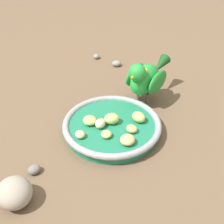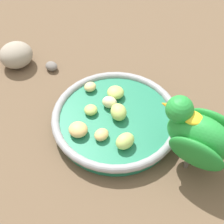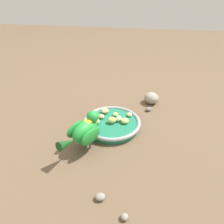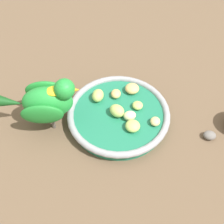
% 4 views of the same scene
% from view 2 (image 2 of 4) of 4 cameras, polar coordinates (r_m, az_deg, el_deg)
% --- Properties ---
extents(ground_plane, '(4.00, 4.00, 0.00)m').
position_cam_2_polar(ground_plane, '(0.68, -1.22, -0.79)').
color(ground_plane, brown).
extents(feeding_bowl, '(0.24, 0.24, 0.03)m').
position_cam_2_polar(feeding_bowl, '(0.65, 0.62, -1.25)').
color(feeding_bowl, '#1E7251').
rests_on(feeding_bowl, ground_plane).
extents(apple_piece_0, '(0.05, 0.05, 0.03)m').
position_cam_2_polar(apple_piece_0, '(0.60, 2.18, -4.85)').
color(apple_piece_0, '#B2CC66').
rests_on(apple_piece_0, feeding_bowl).
extents(apple_piece_1, '(0.04, 0.04, 0.03)m').
position_cam_2_polar(apple_piece_1, '(0.64, 1.09, -0.01)').
color(apple_piece_1, '#B2CC66').
rests_on(apple_piece_1, feeding_bowl).
extents(apple_piece_2, '(0.04, 0.04, 0.02)m').
position_cam_2_polar(apple_piece_2, '(0.61, -1.88, -3.78)').
color(apple_piece_2, tan).
rests_on(apple_piece_2, feeding_bowl).
extents(apple_piece_3, '(0.03, 0.03, 0.02)m').
position_cam_2_polar(apple_piece_3, '(0.65, -3.55, 0.35)').
color(apple_piece_3, '#B2CC66').
rests_on(apple_piece_3, feeding_bowl).
extents(apple_piece_4, '(0.03, 0.03, 0.02)m').
position_cam_2_polar(apple_piece_4, '(0.69, -3.66, 4.19)').
color(apple_piece_4, '#E5C67F').
rests_on(apple_piece_4, feeding_bowl).
extents(apple_piece_5, '(0.04, 0.04, 0.02)m').
position_cam_2_polar(apple_piece_5, '(0.67, 0.58, 3.26)').
color(apple_piece_5, '#B2CC66').
rests_on(apple_piece_5, feeding_bowl).
extents(apple_piece_6, '(0.03, 0.03, 0.02)m').
position_cam_2_polar(apple_piece_6, '(0.66, -0.42, 1.64)').
color(apple_piece_6, beige).
rests_on(apple_piece_6, feeding_bowl).
extents(apple_piece_7, '(0.05, 0.05, 0.02)m').
position_cam_2_polar(apple_piece_7, '(0.62, -5.65, -2.92)').
color(apple_piece_7, tan).
rests_on(apple_piece_7, feeding_bowl).
extents(parrot, '(0.18, 0.13, 0.14)m').
position_cam_2_polar(parrot, '(0.57, 14.80, -3.83)').
color(parrot, '#59544C').
rests_on(parrot, ground_plane).
extents(rock_large, '(0.10, 0.10, 0.05)m').
position_cam_2_polar(rock_large, '(0.80, -15.67, 9.13)').
color(rock_large, gray).
rests_on(rock_large, ground_plane).
extents(pebble_1, '(0.04, 0.04, 0.02)m').
position_cam_2_polar(pebble_1, '(0.78, -10.04, 7.51)').
color(pebble_1, slate).
rests_on(pebble_1, ground_plane).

